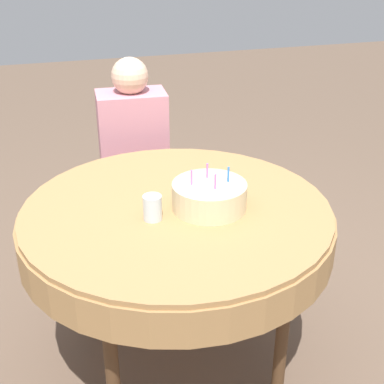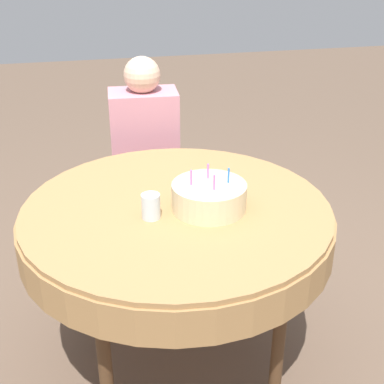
{
  "view_description": "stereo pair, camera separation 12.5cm",
  "coord_description": "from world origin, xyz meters",
  "px_view_note": "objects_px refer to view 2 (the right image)",
  "views": [
    {
      "loc": [
        -0.45,
        -1.74,
        1.72
      ],
      "look_at": [
        0.06,
        -0.01,
        0.82
      ],
      "focal_mm": 50.0,
      "sensor_mm": 36.0,
      "label": 1
    },
    {
      "loc": [
        -0.33,
        -1.77,
        1.72
      ],
      "look_at": [
        0.06,
        -0.01,
        0.82
      ],
      "focal_mm": 50.0,
      "sensor_mm": 36.0,
      "label": 2
    }
  ],
  "objects_px": {
    "person": "(146,144)",
    "drinking_glass": "(151,206)",
    "chair": "(146,173)",
    "birthday_cake": "(209,196)"
  },
  "relations": [
    {
      "from": "person",
      "to": "drinking_glass",
      "type": "relative_size",
      "value": 12.09
    },
    {
      "from": "drinking_glass",
      "to": "chair",
      "type": "bearing_deg",
      "value": 83.55
    },
    {
      "from": "person",
      "to": "birthday_cake",
      "type": "xyz_separation_m",
      "value": [
        0.12,
        -0.91,
        0.13
      ]
    },
    {
      "from": "birthday_cake",
      "to": "chair",
      "type": "bearing_deg",
      "value": 96.24
    },
    {
      "from": "chair",
      "to": "person",
      "type": "xyz_separation_m",
      "value": [
        -0.01,
        -0.09,
        0.21
      ]
    },
    {
      "from": "chair",
      "to": "birthday_cake",
      "type": "bearing_deg",
      "value": -79.79
    },
    {
      "from": "chair",
      "to": "birthday_cake",
      "type": "relative_size",
      "value": 3.08
    },
    {
      "from": "person",
      "to": "drinking_glass",
      "type": "distance_m",
      "value": 0.95
    },
    {
      "from": "chair",
      "to": "person",
      "type": "distance_m",
      "value": 0.23
    },
    {
      "from": "person",
      "to": "birthday_cake",
      "type": "relative_size",
      "value": 4.04
    }
  ]
}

